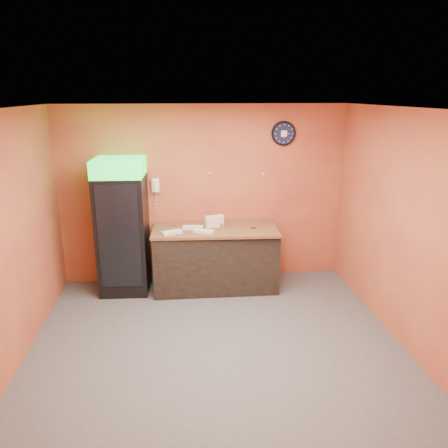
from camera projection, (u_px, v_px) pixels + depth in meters
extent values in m
plane|color=#47474C|center=(216.00, 340.00, 5.43)|extent=(4.50, 4.50, 0.00)
cube|color=#BB6835|center=(204.00, 195.00, 6.93)|extent=(4.50, 0.02, 2.80)
cube|color=#BB6835|center=(11.00, 241.00, 4.79)|extent=(0.02, 4.00, 2.80)
cube|color=#BB6835|center=(401.00, 227.00, 5.26)|extent=(0.02, 4.00, 2.80)
cube|color=white|center=(214.00, 108.00, 4.62)|extent=(4.50, 4.00, 0.02)
cube|color=black|center=(123.00, 234.00, 6.61)|extent=(0.75, 0.75, 1.79)
cube|color=#19D838|center=(119.00, 167.00, 6.31)|extent=(0.75, 0.75, 0.26)
cube|color=black|center=(122.00, 237.00, 6.24)|extent=(0.59, 0.05, 1.54)
cube|color=black|center=(215.00, 259.00, 6.81)|extent=(1.89, 0.87, 0.94)
cylinder|color=black|center=(283.00, 133.00, 6.76)|extent=(0.38, 0.05, 0.38)
cylinder|color=#0F1433|center=(284.00, 134.00, 6.73)|extent=(0.32, 0.01, 0.32)
cube|color=white|center=(284.00, 134.00, 6.73)|extent=(0.09, 0.00, 0.09)
cube|color=white|center=(156.00, 185.00, 6.75)|extent=(0.11, 0.07, 0.21)
cube|color=white|center=(155.00, 186.00, 6.70)|extent=(0.05, 0.04, 0.17)
cube|color=brown|center=(215.00, 229.00, 6.67)|extent=(1.94, 1.01, 0.04)
cube|color=beige|center=(214.00, 225.00, 6.69)|extent=(0.30, 0.17, 0.06)
cube|color=beige|center=(214.00, 221.00, 6.67)|extent=(0.30, 0.17, 0.06)
cube|color=beige|center=(214.00, 218.00, 6.66)|extent=(0.30, 0.17, 0.06)
cube|color=silver|center=(172.00, 232.00, 6.37)|extent=(0.31, 0.22, 0.04)
cube|color=silver|center=(204.00, 231.00, 6.41)|extent=(0.31, 0.23, 0.04)
cube|color=silver|center=(193.00, 228.00, 6.59)|extent=(0.32, 0.17, 0.04)
cylinder|color=silver|center=(221.00, 225.00, 6.69)|extent=(0.07, 0.07, 0.07)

